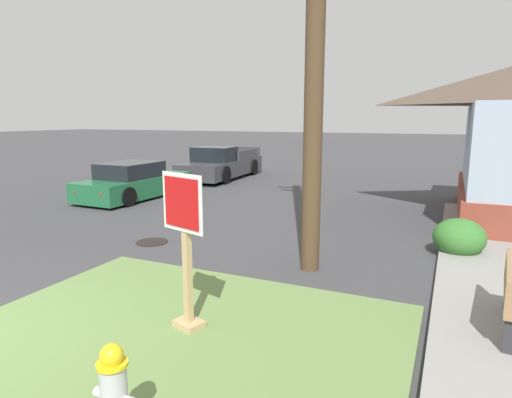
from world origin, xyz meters
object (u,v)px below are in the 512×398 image
fire_hydrant (114,398)px  stop_sign (186,256)px  parked_sedan_green (134,182)px  pickup_truck_charcoal (221,165)px  manhole_cover (152,242)px

fire_hydrant → stop_sign: bearing=106.7°
parked_sedan_green → pickup_truck_charcoal: pickup_truck_charcoal is taller
fire_hydrant → stop_sign: stop_sign is taller
stop_sign → fire_hydrant: bearing=-73.3°
parked_sedan_green → pickup_truck_charcoal: size_ratio=0.79×
stop_sign → parked_sedan_green: 10.21m
fire_hydrant → pickup_truck_charcoal: (-7.30, 14.96, 0.12)m
stop_sign → pickup_truck_charcoal: size_ratio=0.36×
manhole_cover → parked_sedan_green: bearing=133.5°
manhole_cover → parked_sedan_green: 5.85m
manhole_cover → pickup_truck_charcoal: size_ratio=0.13×
parked_sedan_green → pickup_truck_charcoal: 5.62m
stop_sign → pickup_truck_charcoal: (-6.71, 13.00, -0.42)m
fire_hydrant → pickup_truck_charcoal: size_ratio=0.16×
stop_sign → parked_sedan_green: size_ratio=0.46×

